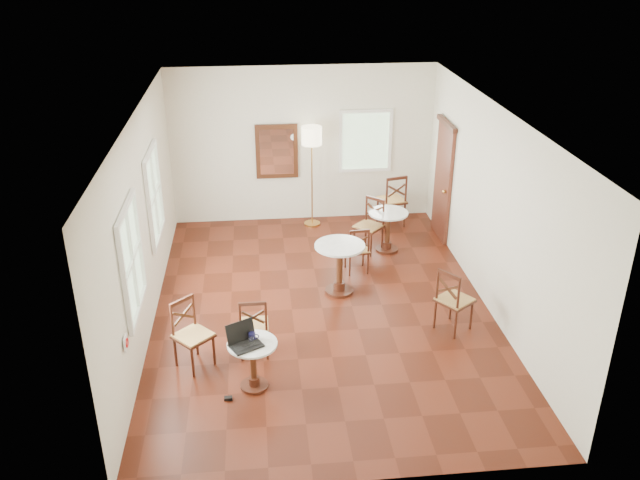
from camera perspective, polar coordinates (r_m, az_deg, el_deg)
The scene contains 17 objects.
ground at distance 10.06m, azimuth 0.18°, elevation -5.89°, with size 7.00×7.00×0.00m, color #4F1B0D.
room_shell at distance 9.47m, azimuth -0.35°, elevation 4.79°, with size 5.02×7.02×3.01m.
cafe_table_near at distance 8.28m, azimuth -5.82°, elevation -10.28°, with size 0.62×0.62×0.65m.
cafe_table_mid at distance 10.24m, azimuth 1.70°, elevation -2.00°, with size 0.78×0.78×0.83m.
cafe_table_back at distance 11.69m, azimuth 5.88°, elevation 1.15°, with size 0.70×0.70×0.74m.
chair_near_a at distance 8.86m, azimuth -5.77°, elevation -7.39°, with size 0.41×0.41×0.89m.
chair_near_b at distance 8.75m, azimuth -11.02°, elevation -8.02°, with size 0.61×0.61×0.94m.
chair_mid_a at distance 10.93m, azimuth 3.23°, elevation -0.82°, with size 0.42×0.42×0.82m.
chair_mid_b at distance 9.50m, azimuth 11.48°, elevation -5.10°, with size 0.62×0.62×0.97m.
chair_back_a at distance 12.71m, azimuth 6.26°, elevation 3.46°, with size 0.58×0.58×1.04m.
chair_back_b at distance 11.66m, azimuth 4.31°, elevation 1.27°, with size 0.62×0.62×0.96m.
floor_lamp at distance 12.28m, azimuth -0.72°, elevation 8.43°, with size 0.38×0.38×1.95m.
laptop at distance 8.10m, azimuth -6.62°, elevation -8.55°, with size 0.47×0.45×0.27m.
mouse at distance 8.06m, azimuth -6.53°, elevation -9.13°, with size 0.09×0.06×0.03m, color black.
navy_mug at distance 8.16m, azimuth -5.87°, elevation -8.32°, with size 0.13×0.09×0.10m.
water_glass at distance 8.07m, azimuth -5.96°, elevation -8.76°, with size 0.07×0.07×0.11m, color white.
power_adapter at distance 8.34m, azimuth -7.94°, elevation -13.41°, with size 0.10×0.06×0.04m, color black.
Camera 1 is at (-0.91, -8.57, 5.19)m, focal length 36.99 mm.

